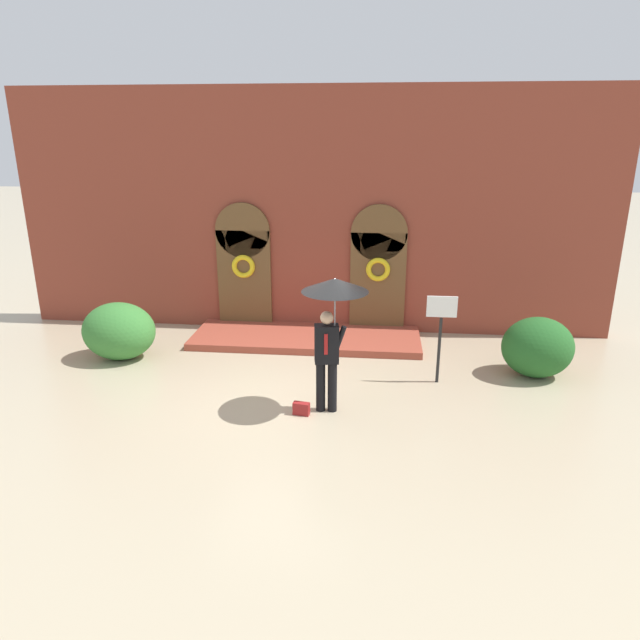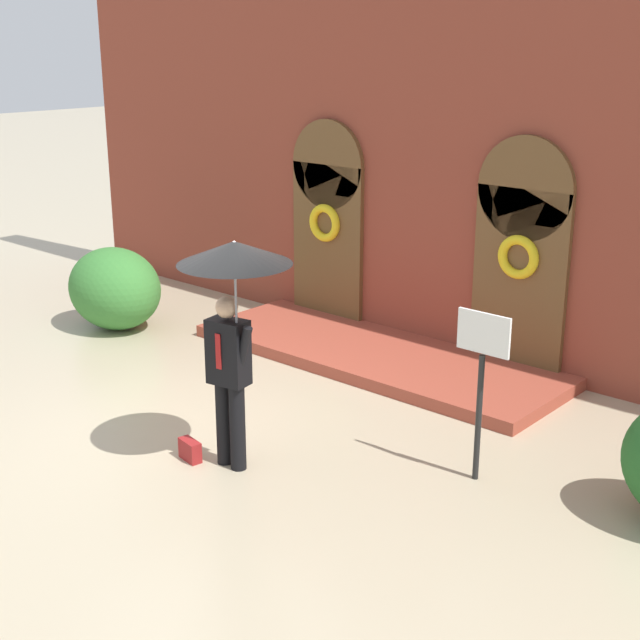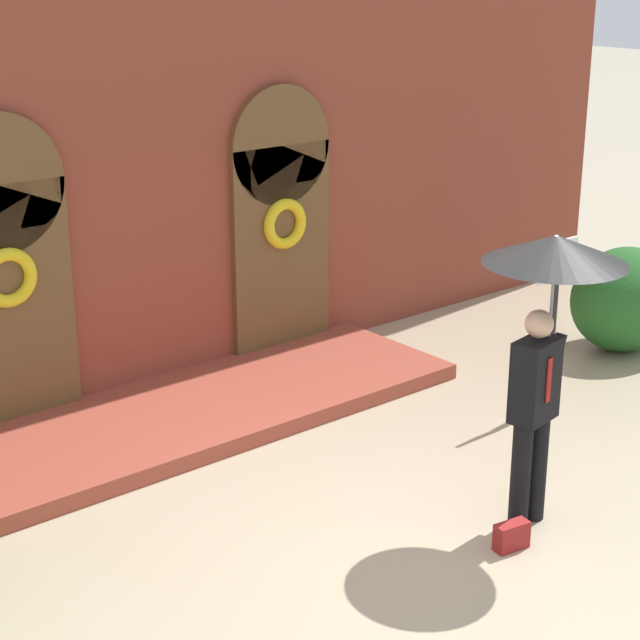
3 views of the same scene
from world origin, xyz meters
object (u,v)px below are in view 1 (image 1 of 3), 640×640
at_px(person_with_umbrella, 333,305).
at_px(shrub_right, 538,347).
at_px(sign_post, 441,325).
at_px(shrub_left, 119,331).
at_px(handbag, 301,409).

bearing_deg(person_with_umbrella, shrub_right, 26.17).
height_order(person_with_umbrella, sign_post, person_with_umbrella).
bearing_deg(shrub_left, sign_post, -4.79).
distance_m(handbag, shrub_left, 4.71).
height_order(handbag, shrub_right, shrub_right).
bearing_deg(sign_post, handbag, -146.61).
xyz_separation_m(sign_post, shrub_right, (1.95, 0.50, -0.56)).
bearing_deg(shrub_right, sign_post, -165.62).
relative_size(person_with_umbrella, shrub_left, 1.54).
distance_m(person_with_umbrella, shrub_left, 5.23).
xyz_separation_m(person_with_umbrella, sign_post, (1.92, 1.40, -0.75)).
height_order(person_with_umbrella, shrub_left, person_with_umbrella).
xyz_separation_m(person_with_umbrella, shrub_right, (3.86, 1.90, -1.31)).
bearing_deg(shrub_left, handbag, -27.35).
distance_m(shrub_left, shrub_right, 8.54).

